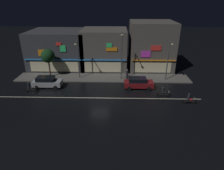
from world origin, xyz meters
TOP-DOWN VIEW (x-y plane):
  - ground_plane at (0.00, 0.00)m, footprint 140.00×140.00m
  - lane_divider_stripe at (0.00, 0.00)m, footprint 27.45×0.16m
  - sidewalk_far at (0.00, 7.15)m, footprint 28.90×3.79m
  - storefront_left_block at (0.00, 12.80)m, footprint 8.18×7.67m
  - storefront_center_block at (-8.67, 13.46)m, footprint 10.62×9.00m
  - storefront_right_block at (8.67, 12.87)m, footprint 7.81×7.82m
  - streetlamp_west at (-3.90, 6.81)m, footprint 0.44×1.64m
  - streetlamp_mid at (3.08, 6.47)m, footprint 0.44×1.64m
  - streetlamp_east at (10.37, 6.21)m, footprint 0.44×1.64m
  - pedestrian_on_sidewalk at (4.04, 6.26)m, footprint 0.39×0.39m
  - street_tree at (-8.99, 7.47)m, footprint 2.26×2.26m
  - parked_car_near_kerb at (-8.17, 3.35)m, footprint 4.30×1.98m
  - parked_car_trailing at (5.57, 3.32)m, footprint 4.30×1.98m
  - motorcycle_lead at (11.60, -1.28)m, footprint 1.90×0.60m
  - motorcycle_following at (-10.05, 1.54)m, footprint 1.90×0.60m
  - motorcycle_opposite_lane at (8.74, 0.54)m, footprint 1.90×0.60m
  - traffic_cone at (7.20, 4.53)m, footprint 0.36×0.36m

SIDE VIEW (x-z plane):
  - ground_plane at x=0.00m, z-range 0.00..0.00m
  - lane_divider_stripe at x=0.00m, z-range 0.00..0.01m
  - sidewalk_far at x=0.00m, z-range 0.00..0.14m
  - traffic_cone at x=7.20m, z-range 0.00..0.55m
  - motorcycle_lead at x=11.60m, z-range -0.13..1.39m
  - motorcycle_following at x=-10.05m, z-range -0.13..1.39m
  - motorcycle_opposite_lane at x=8.74m, z-range -0.13..1.39m
  - parked_car_near_kerb at x=-8.17m, z-range 0.03..1.70m
  - parked_car_trailing at x=5.57m, z-range 0.03..1.70m
  - pedestrian_on_sidewalk at x=4.04m, z-range 0.07..1.86m
  - storefront_center_block at x=-8.67m, z-range 0.00..6.87m
  - storefront_left_block at x=0.00m, z-range 0.00..7.23m
  - street_tree at x=-8.99m, z-range 1.33..6.02m
  - streetlamp_west at x=-3.90m, z-range 0.76..6.85m
  - streetlamp_east at x=10.37m, z-range 0.76..7.07m
  - storefront_right_block at x=8.67m, z-range 0.00..8.60m
  - streetlamp_mid at x=3.08m, z-range 0.79..8.35m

